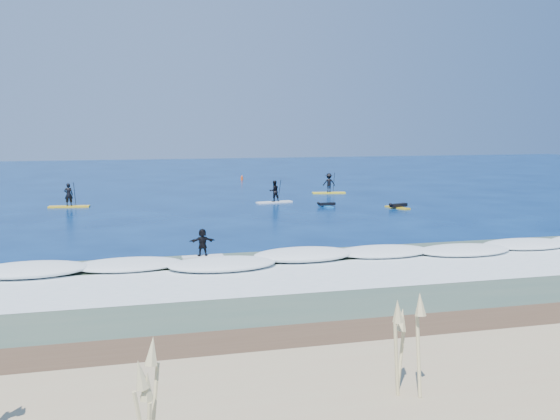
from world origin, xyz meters
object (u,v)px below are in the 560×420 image
object	(u,v)px
sup_paddler_right	(329,184)
marker_buoy	(242,178)
sup_paddler_left	(69,199)
wave_surfer	(203,244)
prone_paddler_near	(398,206)
sup_paddler_center	(274,193)
prone_paddler_far	(326,205)

from	to	relation	value
sup_paddler_right	marker_buoy	xyz separation A→B (m)	(-5.13, 15.35, -0.56)
sup_paddler_left	wave_surfer	bearing A→B (deg)	-64.62
sup_paddler_right	prone_paddler_near	bearing A→B (deg)	-73.36
sup_paddler_left	sup_paddler_right	bearing A→B (deg)	17.44
marker_buoy	sup_paddler_left	bearing A→B (deg)	-131.48
prone_paddler_near	wave_surfer	bearing A→B (deg)	112.49
sup_paddler_left	wave_surfer	size ratio (longest dim) A/B	1.62
sup_paddler_center	marker_buoy	xyz separation A→B (m)	(1.47, 20.94, -0.50)
sup_paddler_center	marker_buoy	distance (m)	21.00
prone_paddler_near	prone_paddler_far	bearing A→B (deg)	47.44
wave_surfer	sup_paddler_right	bearing A→B (deg)	58.93
prone_paddler_near	sup_paddler_left	bearing A→B (deg)	55.08
prone_paddler_far	marker_buoy	size ratio (longest dim) A/B	3.02
wave_surfer	sup_paddler_center	bearing A→B (deg)	66.44
sup_paddler_right	prone_paddler_near	size ratio (longest dim) A/B	1.39
prone_paddler_near	sup_paddler_center	bearing A→B (deg)	36.80
sup_paddler_left	prone_paddler_near	bearing A→B (deg)	-9.36
marker_buoy	prone_paddler_near	bearing A→B (deg)	-75.73
sup_paddler_left	sup_paddler_center	size ratio (longest dim) A/B	1.02
sup_paddler_right	prone_paddler_far	size ratio (longest dim) A/B	1.63
sup_paddler_left	prone_paddler_far	distance (m)	19.73
sup_paddler_left	sup_paddler_center	xyz separation A→B (m)	(15.89, -1.31, 0.11)
sup_paddler_left	prone_paddler_near	xyz separation A→B (m)	(24.12, -6.92, -0.51)
sup_paddler_left	sup_paddler_center	distance (m)	15.94
sup_paddler_left	marker_buoy	bearing A→B (deg)	55.17
prone_paddler_near	wave_surfer	distance (m)	22.36
prone_paddler_far	marker_buoy	bearing A→B (deg)	-0.09
sup_paddler_right	sup_paddler_left	bearing A→B (deg)	-160.82
wave_surfer	sup_paddler_left	bearing A→B (deg)	107.88
sup_paddler_center	prone_paddler_far	distance (m)	4.77
prone_paddler_near	prone_paddler_far	world-z (taller)	prone_paddler_near
sup_paddler_left	prone_paddler_far	xyz separation A→B (m)	(19.14, -4.74, -0.53)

